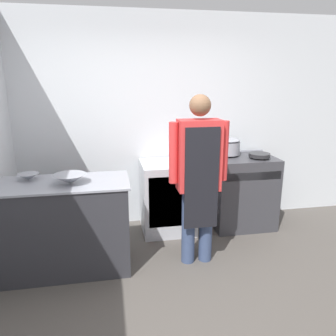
% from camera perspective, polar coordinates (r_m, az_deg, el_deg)
% --- Properties ---
extents(ground_plane, '(14.00, 14.00, 0.00)m').
position_cam_1_polar(ground_plane, '(3.05, 1.32, -23.25)').
color(ground_plane, '#4C4742').
extents(wall_back, '(8.00, 0.05, 2.70)m').
position_cam_1_polar(wall_back, '(4.27, -3.72, 7.89)').
color(wall_back, silver).
rests_on(wall_back, ground_plane).
extents(prep_counter, '(1.27, 0.63, 0.93)m').
position_cam_1_polar(prep_counter, '(3.49, -17.22, -9.66)').
color(prep_counter, '#2D2D33').
rests_on(prep_counter, ground_plane).
extents(stove, '(0.78, 0.62, 0.95)m').
position_cam_1_polar(stove, '(4.41, 12.73, -3.99)').
color(stove, '#38383D').
rests_on(stove, ground_plane).
extents(fridge_unit, '(0.65, 0.61, 0.90)m').
position_cam_1_polar(fridge_unit, '(4.17, -0.06, -5.04)').
color(fridge_unit, silver).
rests_on(fridge_unit, ground_plane).
extents(person_cook, '(0.60, 0.24, 1.76)m').
position_cam_1_polar(person_cook, '(3.29, 5.36, -0.68)').
color(person_cook, '#38476B').
rests_on(person_cook, ground_plane).
extents(mixing_bowl, '(0.31, 0.31, 0.09)m').
position_cam_1_polar(mixing_bowl, '(3.25, -16.72, -1.85)').
color(mixing_bowl, gray).
rests_on(mixing_bowl, prep_counter).
extents(small_bowl, '(0.20, 0.20, 0.07)m').
position_cam_1_polar(small_bowl, '(3.51, -23.14, -1.43)').
color(small_bowl, gray).
rests_on(small_bowl, prep_counter).
extents(stock_pot, '(0.30, 0.30, 0.21)m').
position_cam_1_polar(stock_pot, '(4.29, 10.45, 3.77)').
color(stock_pot, gray).
rests_on(stock_pot, stove).
extents(saute_pan, '(0.26, 0.26, 0.05)m').
position_cam_1_polar(saute_pan, '(4.25, 15.64, 2.19)').
color(saute_pan, '#262628').
rests_on(saute_pan, stove).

